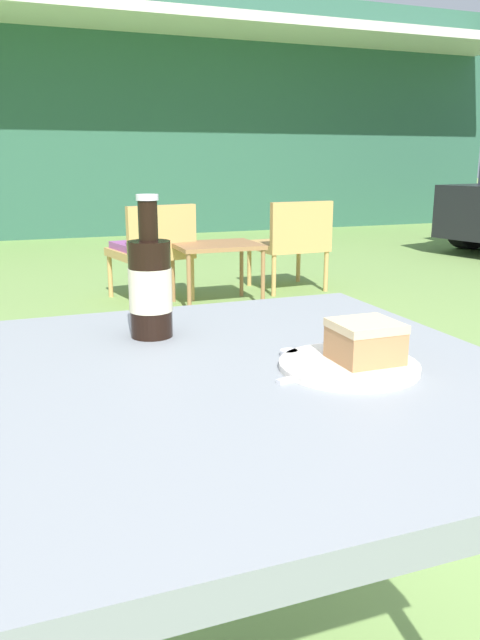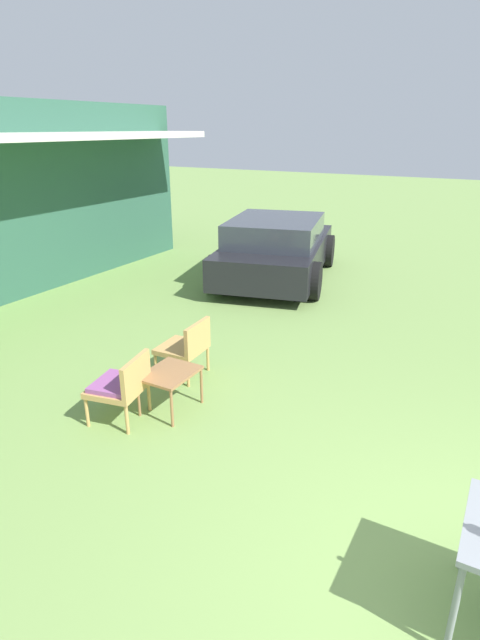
# 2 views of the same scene
# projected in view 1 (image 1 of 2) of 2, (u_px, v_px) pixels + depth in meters

# --- Properties ---
(cabin_building) EXTENTS (11.43, 4.87, 3.31)m
(cabin_building) POSITION_uv_depth(u_px,v_px,m) (121.00, 120.00, 10.08)
(cabin_building) COLOR #2D5B47
(cabin_building) RESTS_ON ground_plane
(wicker_chair_cushioned) EXTENTS (0.62, 0.61, 0.72)m
(wicker_chair_cushioned) POSITION_uv_depth(u_px,v_px,m) (152.00, 246.00, 4.62)
(wicker_chair_cushioned) COLOR tan
(wicker_chair_cushioned) RESTS_ON ground_plane
(wicker_chair_plain) EXTENTS (0.55, 0.54, 0.72)m
(wicker_chair_plain) POSITION_uv_depth(u_px,v_px,m) (292.00, 240.00, 4.98)
(wicker_chair_plain) COLOR tan
(wicker_chair_plain) RESTS_ON ground_plane
(garden_side_table) EXTENTS (0.59, 0.48, 0.45)m
(garden_side_table) POSITION_uv_depth(u_px,v_px,m) (217.00, 250.00, 4.47)
(garden_side_table) COLOR #996B42
(garden_side_table) RESTS_ON ground_plane
(patio_table) EXTENTS (0.76, 0.88, 0.72)m
(patio_table) POSITION_uv_depth(u_px,v_px,m) (263.00, 411.00, 0.96)
(patio_table) COLOR gray
(patio_table) RESTS_ON ground_plane
(cake_on_plate) EXTENTS (0.21, 0.21, 0.07)m
(cake_on_plate) POSITION_uv_depth(u_px,v_px,m) (358.00, 353.00, 0.93)
(cake_on_plate) COLOR silver
(cake_on_plate) RESTS_ON patio_table
(cola_bottle_near) EXTENTS (0.08, 0.08, 0.25)m
(cola_bottle_near) POSITION_uv_depth(u_px,v_px,m) (150.00, 285.00, 1.09)
(cola_bottle_near) COLOR black
(cola_bottle_near) RESTS_ON patio_table
(fork) EXTENTS (0.19, 0.06, 0.01)m
(fork) POSITION_uv_depth(u_px,v_px,m) (329.00, 369.00, 0.92)
(fork) COLOR silver
(fork) RESTS_ON patio_table
(loose_bottle_cap) EXTENTS (0.03, 0.03, 0.01)m
(loose_bottle_cap) POSITION_uv_depth(u_px,v_px,m) (289.00, 353.00, 0.99)
(loose_bottle_cap) COLOR silver
(loose_bottle_cap) RESTS_ON patio_table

